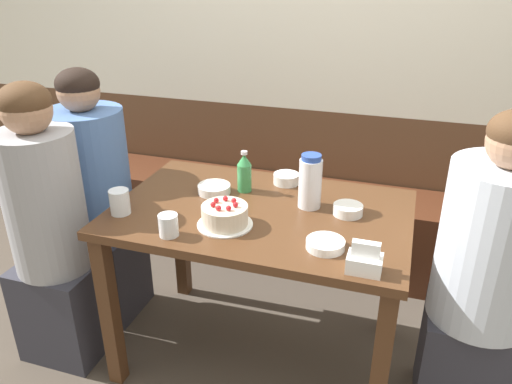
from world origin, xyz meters
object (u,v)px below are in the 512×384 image
object	(u,v)px
bowl_soup_white	(325,244)
glass_tumbler_short	(168,225)
water_pitcher	(310,182)
bowl_sauce_shallow	(214,189)
soju_bottle	(244,172)
bowl_side_dish	(348,210)
person_teal_shirt	(95,204)
person_grey_tee	(484,281)
birthday_cake	(225,216)
bench_seat	(303,225)
napkin_holder	(365,261)
person_pale_blue_shirt	(52,238)
bowl_rice_small	(286,179)
glass_water_tall	(120,202)

from	to	relation	value
bowl_soup_white	glass_tumbler_short	xyz separation A→B (m)	(-0.55, -0.09, 0.03)
water_pitcher	bowl_sauce_shallow	distance (m)	0.42
soju_bottle	bowl_side_dish	bearing A→B (deg)	-10.37
person_teal_shirt	glass_tumbler_short	bearing A→B (deg)	-32.85
bowl_sauce_shallow	bowl_soup_white	bearing A→B (deg)	-29.22
water_pitcher	person_grey_tee	size ratio (longest dim) A/B	0.18
birthday_cake	person_grey_tee	world-z (taller)	person_grey_tee
birthday_cake	person_grey_tee	distance (m)	0.96
bench_seat	person_teal_shirt	bearing A→B (deg)	-138.57
bowl_sauce_shallow	soju_bottle	bearing A→B (deg)	27.80
bowl_side_dish	person_grey_tee	size ratio (longest dim) A/B	0.09
soju_bottle	napkin_holder	world-z (taller)	soju_bottle
bowl_side_dish	glass_tumbler_short	size ratio (longest dim) A/B	1.42
person_teal_shirt	person_pale_blue_shirt	xyz separation A→B (m)	(0.00, -0.31, -0.01)
bench_seat	birthday_cake	distance (m)	1.13
bowl_rice_small	glass_tumbler_short	distance (m)	0.64
napkin_holder	bowl_soup_white	xyz separation A→B (m)	(-0.14, 0.10, -0.02)
bench_seat	bowl_sauce_shallow	world-z (taller)	bowl_sauce_shallow
birthday_cake	glass_tumbler_short	bearing A→B (deg)	-140.91
bench_seat	bowl_soup_white	xyz separation A→B (m)	(0.30, -1.04, 0.52)
glass_water_tall	glass_tumbler_short	bearing A→B (deg)	-20.65
bench_seat	bowl_soup_white	bearing A→B (deg)	-74.01
person_teal_shirt	person_grey_tee	size ratio (longest dim) A/B	1.00
birthday_cake	bench_seat	bearing A→B (deg)	84.91
bowl_sauce_shallow	bench_seat	bearing A→B (deg)	72.44
bench_seat	bowl_side_dish	xyz separation A→B (m)	(0.33, -0.76, 0.52)
bowl_sauce_shallow	person_grey_tee	xyz separation A→B (m)	(1.07, -0.12, -0.16)
napkin_holder	person_grey_tee	xyz separation A→B (m)	(0.40, 0.28, -0.18)
water_pitcher	person_teal_shirt	bearing A→B (deg)	-179.94
bowl_sauce_shallow	glass_water_tall	world-z (taller)	glass_water_tall
glass_water_tall	bowl_sauce_shallow	bearing A→B (deg)	46.25
napkin_holder	person_grey_tee	world-z (taller)	person_grey_tee
water_pitcher	glass_tumbler_short	bearing A→B (deg)	-138.16
napkin_holder	glass_tumbler_short	xyz separation A→B (m)	(-0.69, 0.01, 0.00)
water_pitcher	bowl_sauce_shallow	bearing A→B (deg)	179.84
birthday_cake	person_grey_tee	bearing A→B (deg)	8.16
bench_seat	person_grey_tee	size ratio (longest dim) A/B	2.26
napkin_holder	glass_water_tall	world-z (taller)	napkin_holder
bowl_sauce_shallow	water_pitcher	bearing A→B (deg)	-0.16
bowl_soup_white	person_grey_tee	xyz separation A→B (m)	(0.54, 0.18, -0.16)
birthday_cake	bowl_soup_white	bearing A→B (deg)	-6.91
bench_seat	birthday_cake	world-z (taller)	birthday_cake
person_grey_tee	glass_water_tall	bearing A→B (deg)	7.13
bowl_rice_small	person_pale_blue_shirt	distance (m)	1.02
bowl_sauce_shallow	glass_water_tall	bearing A→B (deg)	-133.75
napkin_holder	person_grey_tee	distance (m)	0.52
water_pitcher	napkin_holder	distance (m)	0.48
napkin_holder	glass_tumbler_short	size ratio (longest dim) A/B	1.35
soju_bottle	bowl_sauce_shallow	distance (m)	0.15
napkin_holder	bowl_rice_small	bearing A→B (deg)	124.91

